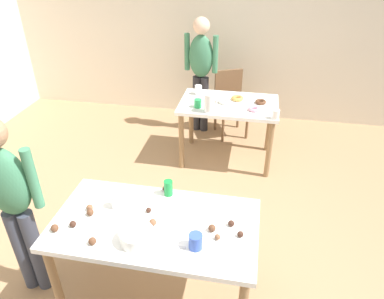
% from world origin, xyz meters
% --- Properties ---
extents(ground_plane, '(6.40, 6.40, 0.00)m').
position_xyz_m(ground_plane, '(0.00, 0.00, 0.00)').
color(ground_plane, '#9E7A56').
extents(wall_back, '(6.40, 0.10, 2.60)m').
position_xyz_m(wall_back, '(0.00, 3.20, 1.30)').
color(wall_back, beige).
rests_on(wall_back, ground_plane).
extents(dining_table_near, '(1.39, 0.75, 0.75)m').
position_xyz_m(dining_table_near, '(-0.12, -0.21, 0.66)').
color(dining_table_near, white).
rests_on(dining_table_near, ground_plane).
extents(dining_table_far, '(1.12, 0.72, 0.75)m').
position_xyz_m(dining_table_far, '(0.18, 1.86, 0.64)').
color(dining_table_far, white).
rests_on(dining_table_far, ground_plane).
extents(chair_far_table, '(0.53, 0.53, 0.87)m').
position_xyz_m(chair_far_table, '(0.14, 2.57, 0.50)').
color(chair_far_table, brown).
rests_on(chair_far_table, ground_plane).
extents(person_girl_near, '(0.45, 0.23, 1.48)m').
position_xyz_m(person_girl_near, '(-1.09, -0.29, 0.89)').
color(person_girl_near, '#383D4C').
rests_on(person_girl_near, ground_plane).
extents(person_adult_far, '(0.46, 0.24, 1.55)m').
position_xyz_m(person_adult_far, '(-0.27, 2.56, 0.93)').
color(person_adult_far, '#28282D').
rests_on(person_adult_far, ground_plane).
extents(mixing_bowl, '(0.22, 0.22, 0.08)m').
position_xyz_m(mixing_bowl, '(-0.18, -0.39, 0.79)').
color(mixing_bowl, white).
rests_on(mixing_bowl, dining_table_near).
extents(soda_can, '(0.07, 0.07, 0.12)m').
position_xyz_m(soda_can, '(-0.10, 0.10, 0.81)').
color(soda_can, '#198438').
rests_on(soda_can, dining_table_near).
extents(fork_near, '(0.17, 0.02, 0.01)m').
position_xyz_m(fork_near, '(0.05, -0.39, 0.75)').
color(fork_near, silver).
rests_on(fork_near, dining_table_near).
extents(cup_near_0, '(0.09, 0.09, 0.10)m').
position_xyz_m(cup_near_0, '(0.20, -0.38, 0.80)').
color(cup_near_0, '#3351B2').
rests_on(cup_near_0, dining_table_near).
extents(cup_near_1, '(0.07, 0.07, 0.10)m').
position_xyz_m(cup_near_1, '(-0.42, -0.11, 0.80)').
color(cup_near_1, white).
rests_on(cup_near_1, dining_table_near).
extents(cake_ball_0, '(0.04, 0.04, 0.04)m').
position_xyz_m(cake_ball_0, '(-0.64, -0.35, 0.77)').
color(cake_ball_0, '#3D2319').
rests_on(cake_ball_0, dining_table_near).
extents(cake_ball_1, '(0.04, 0.04, 0.04)m').
position_xyz_m(cake_ball_1, '(-0.19, -0.11, 0.77)').
color(cake_ball_1, '#3D2319').
rests_on(cake_ball_1, dining_table_near).
extents(cake_ball_2, '(0.05, 0.05, 0.05)m').
position_xyz_m(cake_ball_2, '(-0.60, -0.17, 0.77)').
color(cake_ball_2, brown).
rests_on(cake_ball_2, dining_table_near).
extents(cake_ball_3, '(0.05, 0.05, 0.05)m').
position_xyz_m(cake_ball_3, '(0.27, -0.22, 0.77)').
color(cake_ball_3, brown).
rests_on(cake_ball_3, dining_table_near).
extents(cake_ball_4, '(0.04, 0.04, 0.04)m').
position_xyz_m(cake_ball_4, '(0.39, -0.14, 0.77)').
color(cake_ball_4, '#3D2319').
rests_on(cake_ball_4, dining_table_near).
extents(cake_ball_5, '(0.04, 0.04, 0.04)m').
position_xyz_m(cake_ball_5, '(0.46, -0.23, 0.77)').
color(cake_ball_5, '#3D2319').
rests_on(cake_ball_5, dining_table_near).
extents(cake_ball_6, '(0.04, 0.04, 0.04)m').
position_xyz_m(cake_ball_6, '(-0.14, 0.14, 0.77)').
color(cake_ball_6, '#3D2319').
rests_on(cake_ball_6, dining_table_near).
extents(cake_ball_7, '(0.05, 0.05, 0.05)m').
position_xyz_m(cake_ball_7, '(-0.44, -0.47, 0.77)').
color(cake_ball_7, brown).
rests_on(cake_ball_7, dining_table_near).
extents(cake_ball_8, '(0.05, 0.05, 0.05)m').
position_xyz_m(cake_ball_8, '(-0.57, -0.22, 0.77)').
color(cake_ball_8, brown).
rests_on(cake_ball_8, dining_table_near).
extents(cake_ball_9, '(0.04, 0.04, 0.04)m').
position_xyz_m(cake_ball_9, '(0.32, -0.28, 0.77)').
color(cake_ball_9, brown).
rests_on(cake_ball_9, dining_table_near).
extents(cake_ball_10, '(0.05, 0.05, 0.05)m').
position_xyz_m(cake_ball_10, '(-0.73, -0.41, 0.78)').
color(cake_ball_10, brown).
rests_on(cake_ball_10, dining_table_near).
extents(cake_ball_11, '(0.05, 0.05, 0.05)m').
position_xyz_m(cake_ball_11, '(-0.12, -0.23, 0.77)').
color(cake_ball_11, brown).
rests_on(cake_ball_11, dining_table_near).
extents(pitcher_far, '(0.11, 0.11, 0.21)m').
position_xyz_m(pitcher_far, '(-0.01, 1.58, 0.85)').
color(pitcher_far, white).
rests_on(pitcher_far, dining_table_far).
extents(cup_far_0, '(0.07, 0.07, 0.10)m').
position_xyz_m(cup_far_0, '(0.70, 1.54, 0.80)').
color(cup_far_0, white).
rests_on(cup_far_0, dining_table_far).
extents(cup_far_1, '(0.08, 0.08, 0.10)m').
position_xyz_m(cup_far_1, '(-0.15, 1.68, 0.80)').
color(cup_far_1, green).
rests_on(cup_far_1, dining_table_far).
extents(cup_far_2, '(0.08, 0.08, 0.11)m').
position_xyz_m(cup_far_2, '(-0.21, 2.05, 0.81)').
color(cup_far_2, white).
rests_on(cup_far_2, dining_table_far).
extents(donut_far_0, '(0.10, 0.10, 0.03)m').
position_xyz_m(donut_far_0, '(-0.02, 1.82, 0.77)').
color(donut_far_0, brown).
rests_on(donut_far_0, dining_table_far).
extents(donut_far_1, '(0.13, 0.13, 0.04)m').
position_xyz_m(donut_far_1, '(0.54, 1.92, 0.77)').
color(donut_far_1, brown).
rests_on(donut_far_1, dining_table_far).
extents(donut_far_2, '(0.13, 0.13, 0.04)m').
position_xyz_m(donut_far_2, '(0.13, 1.85, 0.77)').
color(donut_far_2, white).
rests_on(donut_far_2, dining_table_far).
extents(donut_far_3, '(0.14, 0.14, 0.04)m').
position_xyz_m(donut_far_3, '(0.27, 1.97, 0.77)').
color(donut_far_3, gold).
rests_on(donut_far_3, dining_table_far).
extents(donut_far_4, '(0.12, 0.12, 0.04)m').
position_xyz_m(donut_far_4, '(0.47, 1.71, 0.77)').
color(donut_far_4, pink).
rests_on(donut_far_4, dining_table_far).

